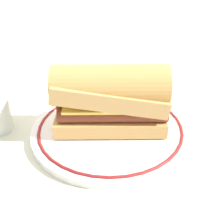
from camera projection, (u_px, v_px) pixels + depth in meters
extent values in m
plane|color=beige|center=(111.00, 134.00, 0.54)|extent=(1.50, 1.50, 0.00)
cylinder|color=white|center=(112.00, 129.00, 0.55)|extent=(0.30, 0.30, 0.01)
torus|color=maroon|center=(112.00, 127.00, 0.54)|extent=(0.27, 0.27, 0.01)
cube|color=tan|center=(112.00, 120.00, 0.53)|extent=(0.21, 0.12, 0.03)
cylinder|color=brown|center=(112.00, 116.00, 0.50)|extent=(0.19, 0.06, 0.02)
cylinder|color=brown|center=(112.00, 108.00, 0.52)|extent=(0.19, 0.06, 0.02)
cylinder|color=brown|center=(112.00, 101.00, 0.54)|extent=(0.19, 0.06, 0.02)
cube|color=#EFC64C|center=(112.00, 101.00, 0.51)|extent=(0.18, 0.11, 0.01)
cube|color=tan|center=(112.00, 93.00, 0.50)|extent=(0.22, 0.12, 0.06)
cylinder|color=tan|center=(112.00, 85.00, 0.50)|extent=(0.21, 0.11, 0.07)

